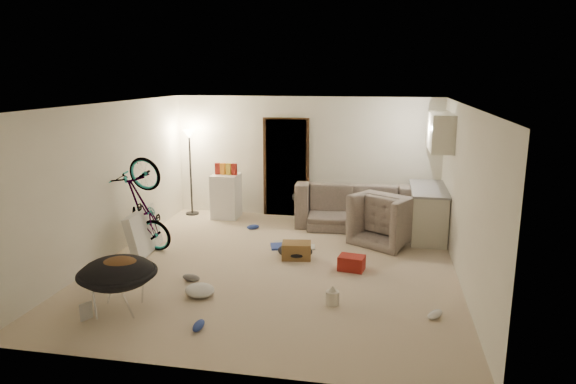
% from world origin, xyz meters
% --- Properties ---
extents(floor, '(5.50, 6.00, 0.02)m').
position_xyz_m(floor, '(0.00, 0.00, -0.01)').
color(floor, beige).
rests_on(floor, ground).
extents(ceiling, '(5.50, 6.00, 0.02)m').
position_xyz_m(ceiling, '(0.00, 0.00, 2.51)').
color(ceiling, white).
rests_on(ceiling, wall_back).
extents(wall_back, '(5.50, 0.02, 2.50)m').
position_xyz_m(wall_back, '(0.00, 3.01, 1.25)').
color(wall_back, white).
rests_on(wall_back, floor).
extents(wall_front, '(5.50, 0.02, 2.50)m').
position_xyz_m(wall_front, '(0.00, -3.01, 1.25)').
color(wall_front, white).
rests_on(wall_front, floor).
extents(wall_left, '(0.02, 6.00, 2.50)m').
position_xyz_m(wall_left, '(-2.76, 0.00, 1.25)').
color(wall_left, white).
rests_on(wall_left, floor).
extents(wall_right, '(0.02, 6.00, 2.50)m').
position_xyz_m(wall_right, '(2.76, 0.00, 1.25)').
color(wall_right, white).
rests_on(wall_right, floor).
extents(doorway, '(0.85, 0.10, 2.04)m').
position_xyz_m(doorway, '(-0.40, 2.97, 1.02)').
color(doorway, black).
rests_on(doorway, floor).
extents(door_trim, '(0.97, 0.04, 2.10)m').
position_xyz_m(door_trim, '(-0.40, 2.94, 1.02)').
color(door_trim, '#331F11').
rests_on(door_trim, floor).
extents(floor_lamp, '(0.28, 0.28, 1.81)m').
position_xyz_m(floor_lamp, '(-2.40, 2.65, 1.31)').
color(floor_lamp, black).
rests_on(floor_lamp, floor).
extents(kitchen_counter, '(0.60, 1.50, 0.88)m').
position_xyz_m(kitchen_counter, '(2.43, 2.00, 0.44)').
color(kitchen_counter, beige).
rests_on(kitchen_counter, floor).
extents(counter_top, '(0.64, 1.54, 0.04)m').
position_xyz_m(counter_top, '(2.43, 2.00, 0.90)').
color(counter_top, gray).
rests_on(counter_top, kitchen_counter).
extents(kitchen_uppers, '(0.38, 1.40, 0.65)m').
position_xyz_m(kitchen_uppers, '(2.56, 2.00, 1.95)').
color(kitchen_uppers, beige).
rests_on(kitchen_uppers, wall_right).
extents(sofa, '(2.28, 0.98, 0.65)m').
position_xyz_m(sofa, '(1.05, 2.45, 0.33)').
color(sofa, '#353C35').
rests_on(sofa, floor).
extents(armchair, '(1.33, 1.29, 0.66)m').
position_xyz_m(armchair, '(1.77, 1.57, 0.33)').
color(armchair, '#353C35').
rests_on(armchair, floor).
extents(bicycle, '(1.77, 0.99, 0.97)m').
position_xyz_m(bicycle, '(-2.30, 0.23, 0.44)').
color(bicycle, black).
rests_on(bicycle, floor).
extents(book_asset, '(0.28, 0.25, 0.02)m').
position_xyz_m(book_asset, '(-1.93, -2.29, 0.01)').
color(book_asset, maroon).
rests_on(book_asset, floor).
extents(mini_fridge, '(0.54, 0.54, 0.91)m').
position_xyz_m(mini_fridge, '(-1.60, 2.55, 0.46)').
color(mini_fridge, white).
rests_on(mini_fridge, floor).
extents(snack_box_0, '(0.11, 0.09, 0.30)m').
position_xyz_m(snack_box_0, '(-1.77, 2.55, 1.00)').
color(snack_box_0, maroon).
rests_on(snack_box_0, mini_fridge).
extents(snack_box_1, '(0.11, 0.09, 0.30)m').
position_xyz_m(snack_box_1, '(-1.65, 2.55, 1.00)').
color(snack_box_1, orange).
rests_on(snack_box_1, mini_fridge).
extents(snack_box_2, '(0.11, 0.08, 0.30)m').
position_xyz_m(snack_box_2, '(-1.53, 2.55, 1.00)').
color(snack_box_2, gold).
rests_on(snack_box_2, mini_fridge).
extents(snack_box_3, '(0.11, 0.09, 0.30)m').
position_xyz_m(snack_box_3, '(-1.41, 2.55, 1.00)').
color(snack_box_3, maroon).
rests_on(snack_box_3, mini_fridge).
extents(saucer_chair, '(0.99, 0.99, 0.70)m').
position_xyz_m(saucer_chair, '(-1.62, -1.91, 0.42)').
color(saucer_chair, silver).
rests_on(saucer_chair, floor).
extents(hoodie, '(0.60, 0.56, 0.22)m').
position_xyz_m(hoodie, '(-1.57, -1.94, 0.62)').
color(hoodie, '#55351D').
rests_on(hoodie, saucer_chair).
extents(sofa_drape, '(0.64, 0.56, 0.28)m').
position_xyz_m(sofa_drape, '(0.10, 2.45, 0.54)').
color(sofa_drape, black).
rests_on(sofa_drape, sofa).
extents(tv_box, '(0.38, 1.12, 0.74)m').
position_xyz_m(tv_box, '(-2.30, 0.19, 0.36)').
color(tv_box, silver).
rests_on(tv_box, floor).
extents(drink_case_a, '(0.51, 0.39, 0.27)m').
position_xyz_m(drink_case_a, '(0.27, 0.38, 0.13)').
color(drink_case_a, brown).
rests_on(drink_case_a, floor).
extents(drink_case_b, '(0.43, 0.34, 0.22)m').
position_xyz_m(drink_case_b, '(1.18, 0.04, 0.11)').
color(drink_case_b, maroon).
rests_on(drink_case_b, floor).
extents(juicer, '(0.18, 0.18, 0.25)m').
position_xyz_m(juicer, '(1.02, -1.22, 0.10)').
color(juicer, beige).
rests_on(juicer, floor).
extents(newspaper, '(0.56, 0.62, 0.01)m').
position_xyz_m(newspaper, '(-0.01, 1.06, 0.00)').
color(newspaper, '#B1AEA3').
rests_on(newspaper, floor).
extents(book_blue, '(0.33, 0.39, 0.03)m').
position_xyz_m(book_blue, '(-0.14, 0.86, 0.02)').
color(book_blue, '#2A4199').
rests_on(book_blue, floor).
extents(book_white, '(0.24, 0.29, 0.02)m').
position_xyz_m(book_white, '(0.39, 0.94, 0.01)').
color(book_white, silver).
rests_on(book_white, floor).
extents(shoe_0, '(0.27, 0.22, 0.09)m').
position_xyz_m(shoe_0, '(-0.84, 1.82, 0.05)').
color(shoe_0, '#2A4199').
rests_on(shoe_0, floor).
extents(shoe_2, '(0.12, 0.27, 0.10)m').
position_xyz_m(shoe_2, '(-0.46, -2.20, 0.05)').
color(shoe_2, '#2A4199').
rests_on(shoe_2, floor).
extents(shoe_3, '(0.30, 0.17, 0.11)m').
position_xyz_m(shoe_3, '(-1.08, -0.84, 0.05)').
color(shoe_3, slate).
rests_on(shoe_3, floor).
extents(shoe_4, '(0.26, 0.29, 0.10)m').
position_xyz_m(shoe_4, '(2.30, -1.39, 0.05)').
color(shoe_4, white).
rests_on(shoe_4, floor).
extents(clothes_lump_a, '(0.73, 0.68, 0.19)m').
position_xyz_m(clothes_lump_a, '(0.23, 0.46, 0.10)').
color(clothes_lump_a, black).
rests_on(clothes_lump_a, floor).
extents(clothes_lump_b, '(0.61, 0.60, 0.14)m').
position_xyz_m(clothes_lump_b, '(0.47, 2.28, 0.07)').
color(clothes_lump_b, black).
rests_on(clothes_lump_b, floor).
extents(clothes_lump_c, '(0.59, 0.59, 0.14)m').
position_xyz_m(clothes_lump_c, '(-0.78, -1.27, 0.07)').
color(clothes_lump_c, silver).
rests_on(clothes_lump_c, floor).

